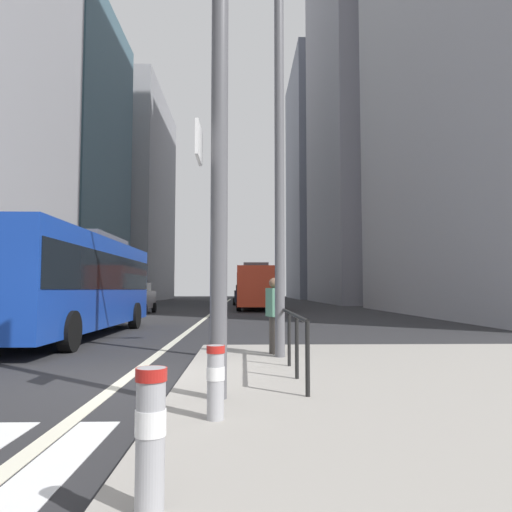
# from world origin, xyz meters

# --- Properties ---
(ground_plane) EXTENTS (160.00, 160.00, 0.00)m
(ground_plane) POSITION_xyz_m (0.00, 20.00, 0.00)
(ground_plane) COLOR #28282B
(median_island) EXTENTS (9.00, 10.00, 0.15)m
(median_island) POSITION_xyz_m (5.50, -1.00, 0.07)
(median_island) COLOR gray
(median_island) RESTS_ON ground
(lane_centre_line) EXTENTS (0.20, 80.00, 0.01)m
(lane_centre_line) POSITION_xyz_m (0.00, 30.00, 0.01)
(lane_centre_line) COLOR beige
(lane_centre_line) RESTS_ON ground
(office_tower_left_mid) EXTENTS (10.17, 16.87, 29.12)m
(office_tower_left_mid) POSITION_xyz_m (-16.00, 38.82, 14.56)
(office_tower_left_mid) COLOR slate
(office_tower_left_mid) RESTS_ON ground
(office_tower_left_far) EXTENTS (12.68, 23.08, 29.86)m
(office_tower_left_far) POSITION_xyz_m (-16.00, 62.77, 14.93)
(office_tower_left_far) COLOR #9E9EA3
(office_tower_left_far) RESTS_ON ground
(office_tower_right_mid) EXTENTS (11.97, 23.67, 50.96)m
(office_tower_right_mid) POSITION_xyz_m (17.00, 47.73, 25.48)
(office_tower_right_mid) COLOR gray
(office_tower_right_mid) RESTS_ON ground
(office_tower_right_far) EXTENTS (13.04, 23.08, 40.47)m
(office_tower_right_far) POSITION_xyz_m (17.00, 75.40, 20.24)
(office_tower_right_far) COLOR slate
(office_tower_right_far) RESTS_ON ground
(city_bus_blue_oncoming) EXTENTS (2.71, 11.02, 3.40)m
(city_bus_blue_oncoming) POSITION_xyz_m (-3.42, 7.39, 1.84)
(city_bus_blue_oncoming) COLOR #14389E
(city_bus_blue_oncoming) RESTS_ON ground
(city_bus_red_receding) EXTENTS (2.91, 11.52, 3.40)m
(city_bus_red_receding) POSITION_xyz_m (2.98, 29.26, 1.84)
(city_bus_red_receding) COLOR red
(city_bus_red_receding) RESTS_ON ground
(car_oncoming_mid) EXTENTS (2.05, 4.50, 1.94)m
(car_oncoming_mid) POSITION_xyz_m (-4.78, 22.54, 0.99)
(car_oncoming_mid) COLOR silver
(car_oncoming_mid) RESTS_ON ground
(car_receding_near) EXTENTS (2.13, 4.44, 1.94)m
(car_receding_near) POSITION_xyz_m (2.02, 39.38, 0.99)
(car_receding_near) COLOR #232838
(car_receding_near) RESTS_ON ground
(traffic_signal_gantry) EXTENTS (5.44, 0.65, 6.00)m
(traffic_signal_gantry) POSITION_xyz_m (-0.12, -1.91, 4.07)
(traffic_signal_gantry) COLOR #515156
(traffic_signal_gantry) RESTS_ON median_island
(street_lamp_post) EXTENTS (5.50, 0.32, 8.00)m
(street_lamp_post) POSITION_xyz_m (2.72, 1.81, 5.28)
(street_lamp_post) COLOR #56565B
(street_lamp_post) RESTS_ON median_island
(bollard_front) EXTENTS (0.20, 0.20, 0.88)m
(bollard_front) POSITION_xyz_m (1.40, -5.00, 0.64)
(bollard_front) COLOR #99999E
(bollard_front) RESTS_ON median_island
(bollard_left) EXTENTS (0.20, 0.20, 0.77)m
(bollard_left) POSITION_xyz_m (1.68, -2.88, 0.58)
(bollard_left) COLOR #99999E
(bollard_left) RESTS_ON median_island
(pedestrian_railing) EXTENTS (0.06, 3.76, 0.98)m
(pedestrian_railing) POSITION_xyz_m (2.80, 0.04, 0.86)
(pedestrian_railing) COLOR black
(pedestrian_railing) RESTS_ON median_island
(pedestrian_waiting) EXTENTS (0.35, 0.44, 1.61)m
(pedestrian_waiting) POSITION_xyz_m (2.64, 2.27, 1.04)
(pedestrian_waiting) COLOR #423D38
(pedestrian_waiting) RESTS_ON median_island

